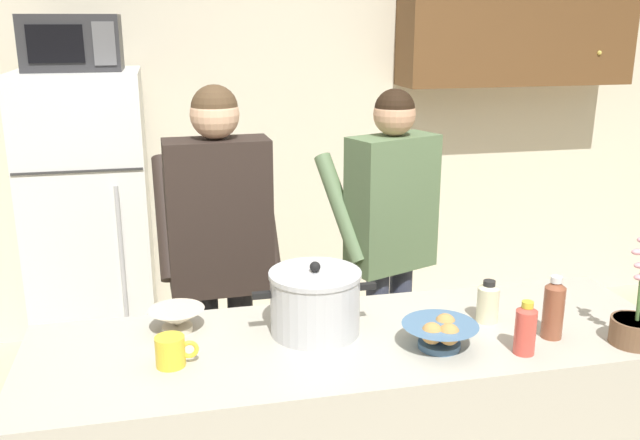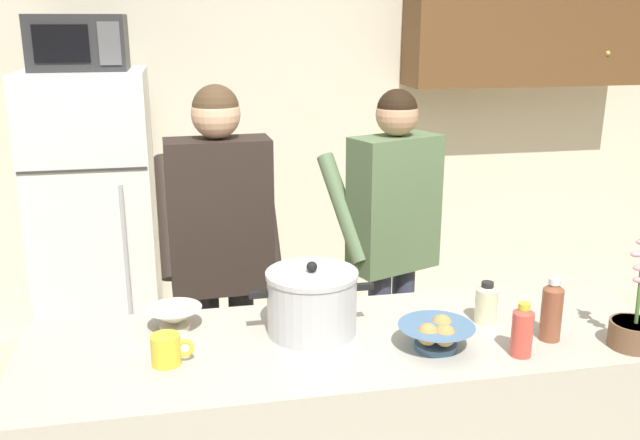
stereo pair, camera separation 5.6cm
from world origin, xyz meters
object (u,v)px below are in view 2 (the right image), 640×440
(person_by_sink, at_px, (392,222))
(bottle_near_edge, at_px, (486,303))
(coffee_mug, at_px, (167,350))
(microwave, at_px, (79,42))
(refrigerator, at_px, (96,223))
(person_near_pot, at_px, (221,235))
(potted_orchid, at_px, (634,328))
(empty_bowl, at_px, (174,317))
(bottle_far_corner, at_px, (552,310))
(bottle_mid_counter, at_px, (522,330))
(bread_bowl, at_px, (436,335))
(cooking_pot, at_px, (312,302))

(person_by_sink, bearing_deg, bottle_near_edge, -86.97)
(bottle_near_edge, bearing_deg, coffee_mug, -175.32)
(microwave, bearing_deg, person_by_sink, -31.14)
(refrigerator, height_order, person_near_pot, person_near_pot)
(person_by_sink, relative_size, potted_orchid, 4.03)
(refrigerator, distance_m, person_near_pot, 1.26)
(person_by_sink, bearing_deg, coffee_mug, -135.31)
(person_by_sink, relative_size, empty_bowl, 8.70)
(potted_orchid, bearing_deg, microwave, 132.19)
(person_by_sink, height_order, coffee_mug, person_by_sink)
(coffee_mug, xyz_separation_m, bottle_far_corner, (1.23, -0.08, 0.06))
(bottle_mid_counter, bearing_deg, coffee_mug, 171.52)
(refrigerator, height_order, potted_orchid, refrigerator)
(bottle_mid_counter, bearing_deg, bread_bowl, 159.31)
(refrigerator, height_order, coffee_mug, refrigerator)
(refrigerator, bearing_deg, bottle_near_edge, -50.73)
(bread_bowl, height_order, bottle_far_corner, bottle_far_corner)
(person_by_sink, distance_m, empty_bowl, 1.27)
(refrigerator, xyz_separation_m, cooking_pot, (0.89, -1.77, 0.19))
(person_by_sink, xyz_separation_m, potted_orchid, (0.43, -1.20, -0.04))
(person_near_pot, height_order, bottle_far_corner, person_near_pot)
(coffee_mug, relative_size, empty_bowl, 0.70)
(bottle_mid_counter, relative_size, potted_orchid, 0.43)
(microwave, xyz_separation_m, coffee_mug, (0.41, -1.89, -0.85))
(empty_bowl, xyz_separation_m, potted_orchid, (1.44, -0.42, 0.02))
(bottle_near_edge, xyz_separation_m, bottle_mid_counter, (0.00, -0.25, 0.01))
(microwave, relative_size, empty_bowl, 2.55)
(refrigerator, bearing_deg, cooking_pot, -63.47)
(bottle_mid_counter, bearing_deg, person_near_pot, 130.64)
(bottle_far_corner, bearing_deg, bread_bowl, 178.88)
(microwave, xyz_separation_m, empty_bowl, (0.43, -1.64, -0.85))
(refrigerator, height_order, empty_bowl, refrigerator)
(refrigerator, relative_size, microwave, 3.50)
(refrigerator, xyz_separation_m, person_by_sink, (1.44, -0.89, 0.18))
(potted_orchid, bearing_deg, cooking_pot, 162.43)
(person_by_sink, distance_m, bottle_far_corner, 1.11)
(potted_orchid, bearing_deg, person_near_pot, 140.54)
(cooking_pot, height_order, empty_bowl, cooking_pot)
(cooking_pot, xyz_separation_m, bottle_far_corner, (0.75, -0.21, -0.00))
(person_by_sink, height_order, potted_orchid, person_by_sink)
(person_by_sink, relative_size, cooking_pot, 3.91)
(coffee_mug, bearing_deg, bottle_far_corner, -3.57)
(cooking_pot, height_order, potted_orchid, potted_orchid)
(empty_bowl, height_order, bottle_near_edge, bottle_near_edge)
(person_near_pot, xyz_separation_m, potted_orchid, (1.24, -1.02, -0.07))
(refrigerator, relative_size, person_near_pot, 0.99)
(microwave, height_order, cooking_pot, microwave)
(refrigerator, bearing_deg, bottle_far_corner, -50.46)
(bread_bowl, distance_m, bottle_far_corner, 0.39)
(bread_bowl, bearing_deg, coffee_mug, 175.29)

